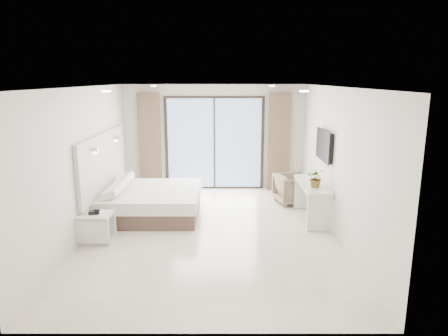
{
  "coord_description": "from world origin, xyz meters",
  "views": [
    {
      "loc": [
        0.25,
        -7.12,
        2.85
      ],
      "look_at": [
        0.25,
        0.4,
        1.15
      ],
      "focal_mm": 32.0,
      "sensor_mm": 36.0,
      "label": 1
    }
  ],
  "objects": [
    {
      "name": "console_desk",
      "position": [
        2.04,
        0.7,
        0.56
      ],
      "size": [
        0.48,
        1.53,
        0.77
      ],
      "color": "silver",
      "rests_on": "ground"
    },
    {
      "name": "plant",
      "position": [
        2.04,
        0.38,
        0.92
      ],
      "size": [
        0.43,
        0.45,
        0.29
      ],
      "primitive_type": "imported",
      "rotation": [
        0.0,
        0.0,
        -0.29
      ],
      "color": "#33662D",
      "rests_on": "console_desk"
    },
    {
      "name": "nightstand",
      "position": [
        -2.02,
        -0.47,
        0.26
      ],
      "size": [
        0.59,
        0.49,
        0.52
      ],
      "rotation": [
        0.0,
        0.0,
        -0.04
      ],
      "color": "silver",
      "rests_on": "ground"
    },
    {
      "name": "bed",
      "position": [
        -1.3,
        0.94,
        0.3
      ],
      "size": [
        2.01,
        1.92,
        0.7
      ],
      "color": "brown",
      "rests_on": "ground"
    },
    {
      "name": "phone",
      "position": [
        -2.03,
        -0.48,
        0.56
      ],
      "size": [
        0.2,
        0.16,
        0.06
      ],
      "primitive_type": "cube",
      "rotation": [
        0.0,
        0.0,
        0.16
      ],
      "color": "black",
      "rests_on": "nightstand"
    },
    {
      "name": "ground",
      "position": [
        0.0,
        0.0,
        0.0
      ],
      "size": [
        6.2,
        6.2,
        0.0
      ],
      "primitive_type": "plane",
      "color": "beige",
      "rests_on": "ground"
    },
    {
      "name": "armchair",
      "position": [
        1.84,
        1.8,
        0.37
      ],
      "size": [
        0.83,
        0.87,
        0.74
      ],
      "primitive_type": "imported",
      "rotation": [
        0.0,
        0.0,
        1.82
      ],
      "color": "#807154",
      "rests_on": "ground"
    },
    {
      "name": "room_shell",
      "position": [
        -0.2,
        0.86,
        1.58
      ],
      "size": [
        4.62,
        6.22,
        2.72
      ],
      "color": "silver",
      "rests_on": "ground"
    }
  ]
}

